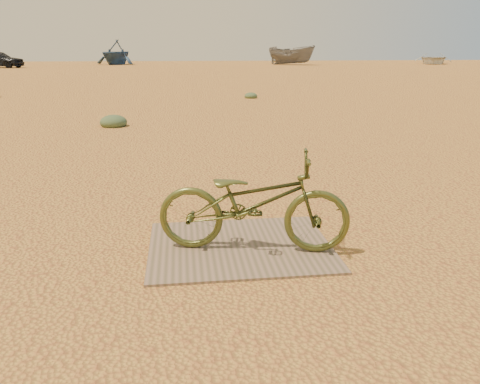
{
  "coord_description": "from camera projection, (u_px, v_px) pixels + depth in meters",
  "views": [
    {
      "loc": [
        -0.81,
        -4.41,
        1.72
      ],
      "look_at": [
        -0.32,
        -0.58,
        0.52
      ],
      "focal_mm": 35.0,
      "sensor_mm": 36.0,
      "label": 1
    }
  ],
  "objects": [
    {
      "name": "ground",
      "position": [
        264.0,
        223.0,
        4.78
      ],
      "size": [
        120.0,
        120.0,
        0.0
      ],
      "primitive_type": "plane",
      "color": "#BE913D",
      "rests_on": "ground"
    },
    {
      "name": "plywood_board",
      "position": [
        240.0,
        246.0,
        4.19
      ],
      "size": [
        1.61,
        1.29,
        0.02
      ],
      "primitive_type": "cube",
      "color": "#826656",
      "rests_on": "ground"
    },
    {
      "name": "bicycle",
      "position": [
        253.0,
        202.0,
        3.98
      ],
      "size": [
        1.72,
        0.89,
        0.86
      ],
      "primitive_type": "imported",
      "rotation": [
        0.0,
        0.0,
        1.37
      ],
      "color": "#495124",
      "rests_on": "plywood_board"
    },
    {
      "name": "boat_far_left",
      "position": [
        116.0,
        52.0,
        48.16
      ],
      "size": [
        5.8,
        6.1,
        2.51
      ],
      "primitive_type": "imported",
      "rotation": [
        0.0,
        0.0,
        -0.46
      ],
      "color": "navy",
      "rests_on": "ground"
    },
    {
      "name": "boat_mid_right",
      "position": [
        291.0,
        55.0,
        47.67
      ],
      "size": [
        5.17,
        4.32,
        1.92
      ],
      "primitive_type": "imported",
      "rotation": [
        0.0,
        0.0,
        0.98
      ],
      "color": "slate",
      "rests_on": "ground"
    },
    {
      "name": "boat_far_right",
      "position": [
        433.0,
        58.0,
        50.2
      ],
      "size": [
        6.1,
        6.71,
        1.14
      ],
      "primitive_type": "imported",
      "rotation": [
        0.0,
        0.0,
        -0.51
      ],
      "color": "beige",
      "rests_on": "ground"
    },
    {
      "name": "kale_a",
      "position": [
        114.0,
        126.0,
        10.63
      ],
      "size": [
        0.61,
        0.61,
        0.33
      ],
      "primitive_type": "ellipsoid",
      "color": "#4F6744",
      "rests_on": "ground"
    },
    {
      "name": "kale_b",
      "position": [
        251.0,
        98.0,
        16.52
      ],
      "size": [
        0.45,
        0.45,
        0.25
      ],
      "primitive_type": "ellipsoid",
      "color": "#4F6744",
      "rests_on": "ground"
    }
  ]
}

